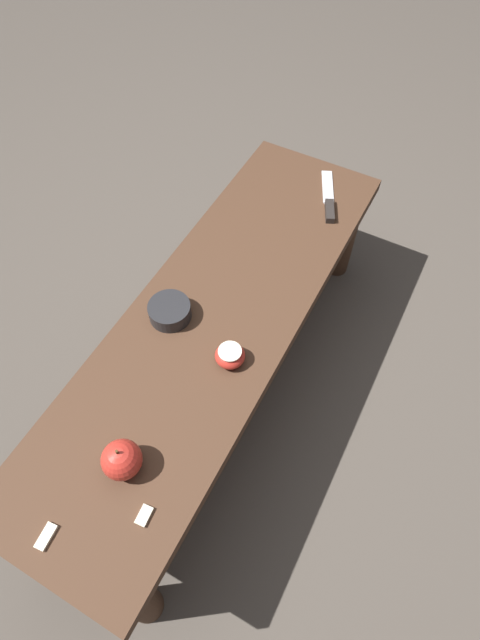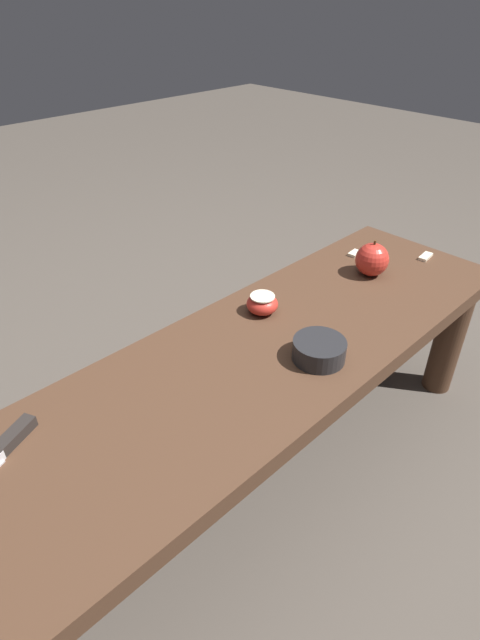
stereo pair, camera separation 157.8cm
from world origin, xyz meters
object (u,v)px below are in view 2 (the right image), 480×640
object	(u,v)px
apple_whole	(372,260)
bowl	(319,350)
apple_cut	(262,304)
wooden_bench	(263,378)

from	to	relation	value
apple_whole	bowl	world-z (taller)	apple_whole
apple_cut	apple_whole	bearing A→B (deg)	-12.23
wooden_bench	apple_whole	world-z (taller)	apple_whole
apple_whole	bowl	xyz separation A→B (m)	(-0.37, -0.12, -0.02)
wooden_bench	bowl	bearing A→B (deg)	-59.11
apple_cut	bowl	bearing A→B (deg)	-101.92
bowl	apple_whole	bearing A→B (deg)	18.56
wooden_bench	apple_whole	size ratio (longest dim) A/B	14.36
wooden_bench	apple_whole	distance (m)	0.44
wooden_bench	bowl	xyz separation A→B (m)	(0.06, -0.10, 0.10)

